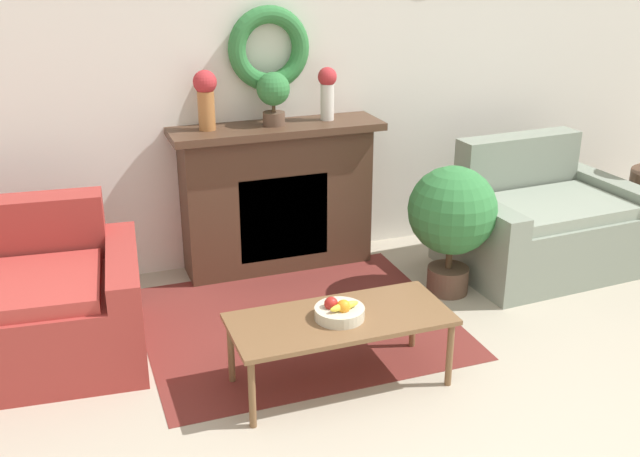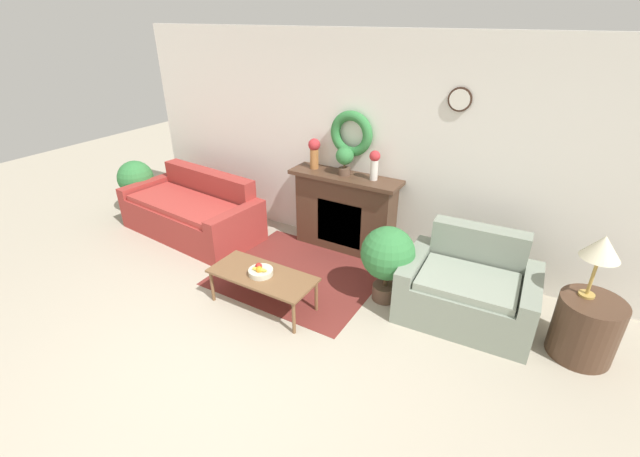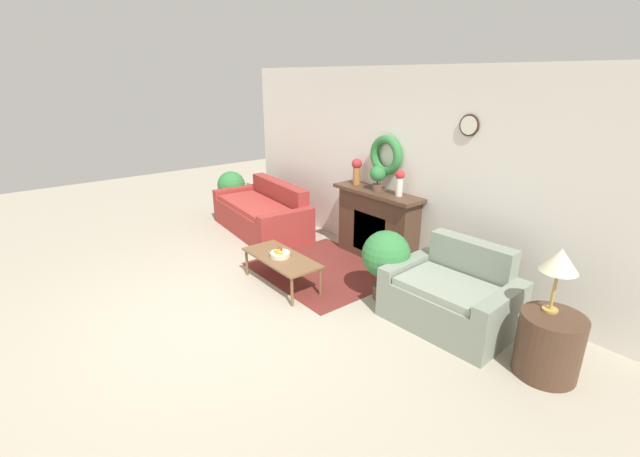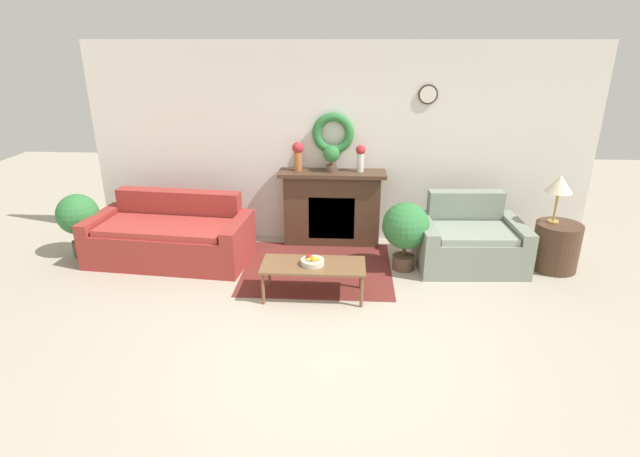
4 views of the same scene
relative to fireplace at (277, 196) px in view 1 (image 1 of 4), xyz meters
The scene contains 10 objects.
floor_rug 1.02m from the fireplace, 99.41° to the right, with size 1.85×1.60×0.01m.
wall_back 0.86m from the fireplace, 67.78° to the left, with size 6.80×0.18×2.70m.
fireplace is the anchor object (origin of this frame).
loveseat_right 1.88m from the fireplace, 19.70° to the right, with size 1.35×0.99×0.88m.
coffee_table 1.59m from the fireplace, 95.22° to the right, with size 1.15×0.50×0.39m.
fruit_bowl 1.60m from the fireplace, 95.53° to the right, with size 0.26×0.26×0.12m.
vase_on_mantel_left 0.87m from the fireplace, behind, with size 0.15×0.15×0.39m.
vase_on_mantel_right 0.81m from the fireplace, ahead, with size 0.13×0.13×0.36m.
potted_plant_on_mantel 0.73m from the fireplace, 135.49° to the right, with size 0.22×0.22×0.35m.
potted_plant_floor_by_loveseat 1.23m from the fireplace, 40.79° to the right, with size 0.57×0.57×0.87m.
Camera 1 is at (-1.49, -2.15, 2.22)m, focal length 42.00 mm.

